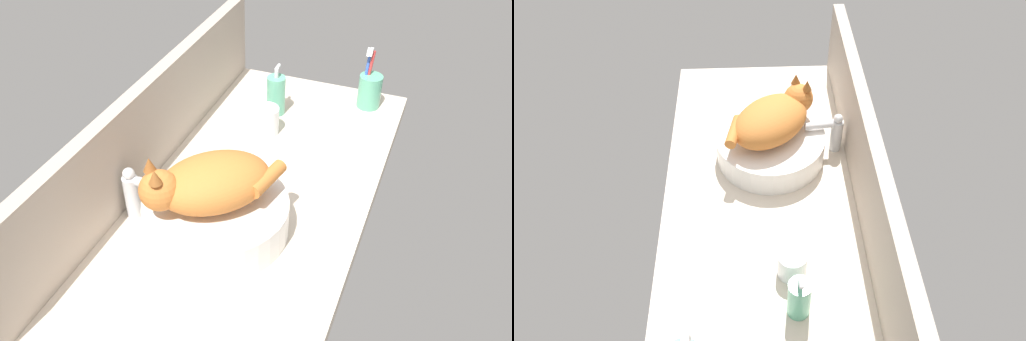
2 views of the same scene
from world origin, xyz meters
The scene contains 8 objects.
ground_plane centered at (0.00, 0.00, -2.00)cm, with size 120.72×57.76×4.00cm, color beige.
backsplash_panel centered at (0.00, 27.08, 12.39)cm, with size 120.72×3.60×24.77cm, color #AD9E8E.
sink_basin centered at (-14.35, 2.18, 4.23)cm, with size 32.63×32.63×8.46cm, color white.
cat centered at (-15.34, 3.12, 14.22)cm, with size 29.52×29.85×14.00cm.
faucet centered at (-16.46, 21.15, 7.30)cm, with size 4.00×11.86×13.60cm.
soap_dispenser centered at (37.79, 6.48, 6.01)cm, with size 5.43×5.43×15.05cm.
toothbrush_cup centered at (51.35, -18.28, 5.39)cm, with size 6.86×6.86×18.71cm.
water_glass centered at (27.15, 5.74, 3.36)cm, with size 7.51×7.51×7.74cm.
Camera 1 is at (-99.36, -40.09, 90.77)cm, focal length 40.00 mm.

